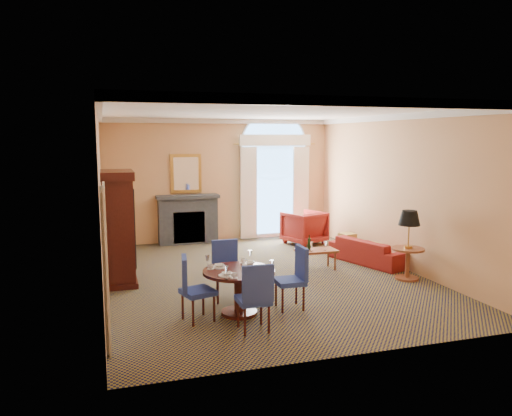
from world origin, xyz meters
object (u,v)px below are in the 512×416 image
object	(u,v)px
coffee_table	(316,251)
dining_table	(239,281)
sofa	(369,251)
armchair	(304,228)
armoire	(118,229)
side_table	(409,236)

from	to	relation	value
coffee_table	dining_table	bearing A→B (deg)	-136.39
sofa	armchair	xyz separation A→B (m)	(-0.61, 2.26, 0.16)
armoire	sofa	xyz separation A→B (m)	(5.27, -0.06, -0.75)
armchair	dining_table	bearing A→B (deg)	36.04
coffee_table	side_table	world-z (taller)	side_table
dining_table	coffee_table	bearing A→B (deg)	43.17
armoire	side_table	size ratio (longest dim) A/B	1.61
sofa	dining_table	bearing A→B (deg)	103.85
armoire	side_table	distance (m)	5.51
armoire	coffee_table	size ratio (longest dim) A/B	2.54
armoire	dining_table	size ratio (longest dim) A/B	1.89
armchair	side_table	size ratio (longest dim) A/B	0.71
armchair	side_table	world-z (taller)	side_table
sofa	side_table	xyz separation A→B (m)	(0.05, -1.35, 0.59)
armchair	armoire	bearing A→B (deg)	4.49
coffee_table	sofa	bearing A→B (deg)	7.81
armchair	coffee_table	bearing A→B (deg)	52.35
sofa	coffee_table	distance (m)	1.36
dining_table	armoire	bearing A→B (deg)	126.37
dining_table	side_table	world-z (taller)	side_table
side_table	armchair	bearing A→B (deg)	100.31
dining_table	armchair	world-z (taller)	dining_table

